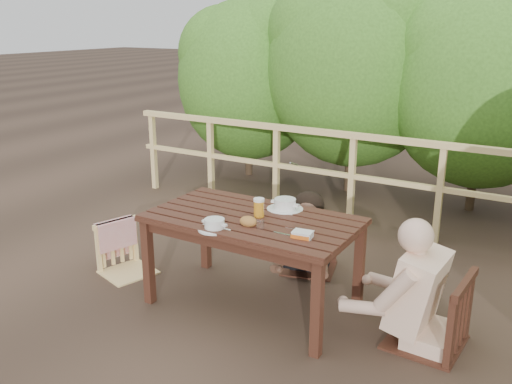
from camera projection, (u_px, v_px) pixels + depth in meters
The scene contains 15 objects.
ground at pixel (253, 304), 4.30m from camera, with size 60.00×60.00×0.00m, color #493528.
table at pixel (253, 262), 4.19m from camera, with size 1.53×0.86×0.71m, color #371C12.
chair_left at pixel (125, 229), 4.71m from camera, with size 0.41×0.41×0.83m, color #E8C57B.
chair_far at pixel (310, 222), 4.78m from camera, with size 0.44×0.44×0.89m, color #371C12.
chair_right at pixel (431, 276), 3.64m from camera, with size 0.50×0.50×1.01m, color #371C12.
woman at pixel (312, 207), 4.75m from camera, with size 0.46×0.57×1.15m, color black, non-canonical shape.
diner_right at pixel (439, 247), 3.56m from camera, with size 0.58×0.71×1.44m, color beige, non-canonical shape.
railing at pixel (352, 180), 5.79m from camera, with size 5.60×0.10×1.01m, color #E8C57B.
hedge_row at pixel (432, 39), 6.16m from camera, with size 6.60×1.60×3.80m, color #3A6B20, non-canonical shape.
soup_near at pixel (215, 224), 3.86m from camera, with size 0.24×0.24×0.08m, color white.
soup_far at pixel (285, 205), 4.25m from camera, with size 0.28×0.28×0.09m, color white.
bread_roll at pixel (248, 222), 3.91m from camera, with size 0.13×0.10×0.08m, color olive.
beer_glass at pixel (259, 209), 4.06m from camera, with size 0.08×0.08×0.15m, color gold.
tumbler at pixel (260, 225), 3.85m from camera, with size 0.06×0.06×0.07m, color silver.
butter_tub at pixel (303, 235), 3.69m from camera, with size 0.13×0.10×0.06m, color white.
Camera 1 is at (1.99, -3.29, 2.12)m, focal length 38.92 mm.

